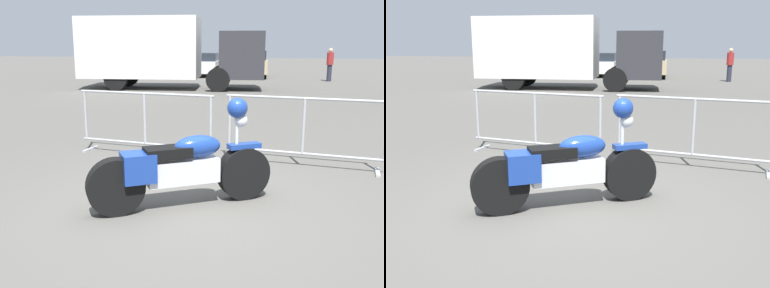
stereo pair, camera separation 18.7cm
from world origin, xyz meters
TOP-DOWN VIEW (x-y plane):
  - ground_plane at (0.00, 0.00)m, footprint 120.00×120.00m
  - motorcycle at (-0.09, 0.04)m, footprint 1.89×1.40m
  - crowd_barrier_near at (-1.38, 2.13)m, footprint 2.42×0.64m
  - crowd_barrier_far at (1.20, 2.13)m, footprint 2.42×0.64m
  - box_truck at (-4.92, 13.07)m, footprint 7.95×3.36m
  - parked_car_silver at (-10.66, 21.35)m, footprint 2.17×4.30m
  - parked_car_green at (-7.84, 20.82)m, footprint 2.10×4.15m
  - parked_car_white at (-5.01, 21.22)m, footprint 2.14×4.24m
  - parked_car_tan at (-2.18, 21.17)m, footprint 2.37×4.69m
  - pedestrian at (2.17, 19.02)m, footprint 0.42×0.42m

SIDE VIEW (x-z plane):
  - ground_plane at x=0.00m, z-range 0.00..0.00m
  - motorcycle at x=-0.09m, z-range -0.15..1.09m
  - crowd_barrier_near at x=-1.38m, z-range 0.02..1.09m
  - crowd_barrier_far at x=1.20m, z-range 0.02..1.09m
  - parked_car_green at x=-7.84m, z-range 0.01..1.36m
  - parked_car_white at x=-5.01m, z-range 0.01..1.39m
  - parked_car_silver at x=-10.66m, z-range 0.01..1.41m
  - parked_car_tan at x=-2.18m, z-range 0.01..1.54m
  - pedestrian at x=2.17m, z-range 0.07..1.76m
  - box_truck at x=-4.92m, z-range 0.15..3.13m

